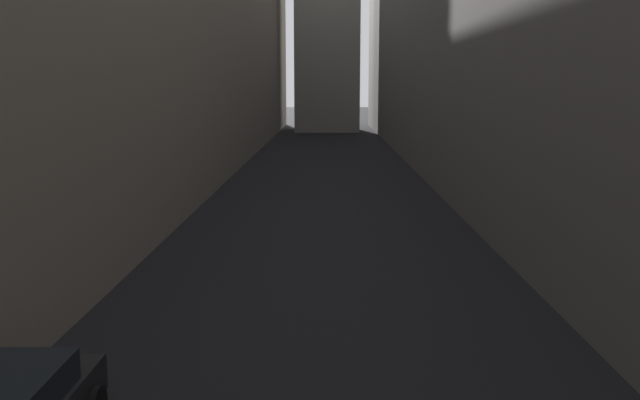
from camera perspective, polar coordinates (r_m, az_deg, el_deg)
ground_plane at (r=37.99m, az=0.48°, el=1.47°), size 264.00×264.00×0.00m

